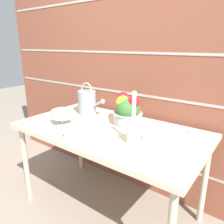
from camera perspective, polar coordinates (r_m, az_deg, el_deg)
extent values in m
plane|color=gray|center=(2.05, -0.72, -23.95)|extent=(12.00, 12.00, 0.00)
cube|color=brown|center=(1.96, 7.84, 9.81)|extent=(3.60, 0.08, 2.20)
cube|color=#B7B2A8|center=(2.15, 6.45, -10.77)|extent=(3.53, 0.00, 0.02)
cube|color=#B7B2A8|center=(1.95, 7.02, 4.45)|extent=(3.53, 0.00, 0.02)
cube|color=#B7B2A8|center=(1.91, 7.43, 15.07)|extent=(3.53, 0.00, 0.02)
cube|color=beige|center=(1.66, -0.81, -4.87)|extent=(1.43, 0.78, 0.04)
cylinder|color=beige|center=(2.08, -21.54, -12.69)|extent=(0.04, 0.04, 0.70)
cylinder|color=beige|center=(2.44, -8.29, -7.07)|extent=(0.04, 0.04, 0.70)
cylinder|color=beige|center=(1.86, 22.99, -16.58)|extent=(0.04, 0.04, 0.70)
cylinder|color=#93999E|center=(2.00, -6.56, 2.54)|extent=(0.16, 0.16, 0.21)
cylinder|color=#93999E|center=(1.91, -3.64, 2.25)|extent=(0.14, 0.02, 0.09)
cone|color=#93999E|center=(1.86, -2.07, 2.91)|extent=(0.05, 0.05, 0.06)
torus|color=#93999E|center=(1.97, -6.67, 5.86)|extent=(0.13, 0.01, 0.13)
cylinder|color=silver|center=(1.78, -12.70, -2.92)|extent=(0.10, 0.10, 0.01)
cylinder|color=silver|center=(1.77, -12.76, -2.08)|extent=(0.04, 0.04, 0.04)
sphere|color=silver|center=(1.77, -12.77, -2.02)|extent=(0.04, 0.04, 0.04)
cylinder|color=silver|center=(1.76, -12.87, -0.51)|extent=(0.16, 0.16, 0.06)
torus|color=silver|center=(1.75, -12.93, 0.41)|extent=(0.17, 0.17, 0.01)
cylinder|color=#ADADB2|center=(1.73, 4.12, -1.78)|extent=(0.22, 0.22, 0.09)
torus|color=#ADADB2|center=(1.71, 4.15, -0.34)|extent=(0.24, 0.24, 0.01)
sphere|color=#387033|center=(1.70, 4.18, 0.73)|extent=(0.19, 0.19, 0.19)
sphere|color=yellow|center=(1.70, 2.91, 2.47)|extent=(0.11, 0.11, 0.11)
sphere|color=red|center=(1.74, 3.04, 3.91)|extent=(0.08, 0.08, 0.08)
sphere|color=red|center=(1.65, 5.74, 2.75)|extent=(0.09, 0.09, 0.09)
cylinder|color=silver|center=(1.40, 5.52, -5.43)|extent=(0.08, 0.08, 0.14)
cone|color=silver|center=(1.37, 5.63, -2.15)|extent=(0.08, 0.08, 0.03)
cylinder|color=silver|center=(1.34, 5.73, 1.26)|extent=(0.03, 0.03, 0.14)
sphere|color=silver|center=(1.32, 5.84, 4.71)|extent=(0.04, 0.04, 0.04)
cube|color=#B7B7BC|center=(1.53, 14.18, -6.60)|extent=(0.25, 0.23, 0.01)
cube|color=#B7B7BC|center=(1.42, 12.38, -7.58)|extent=(0.25, 0.01, 0.04)
cube|color=#B7B7BC|center=(1.62, 15.83, -4.70)|extent=(0.25, 0.01, 0.04)
cube|color=#B7B7BC|center=(1.57, 10.08, -5.07)|extent=(0.01, 0.23, 0.04)
cube|color=#B7B7BC|center=(1.48, 18.61, -7.05)|extent=(0.01, 0.23, 0.04)
sphere|color=red|center=(1.55, -12.48, -6.06)|extent=(0.01, 0.01, 0.01)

